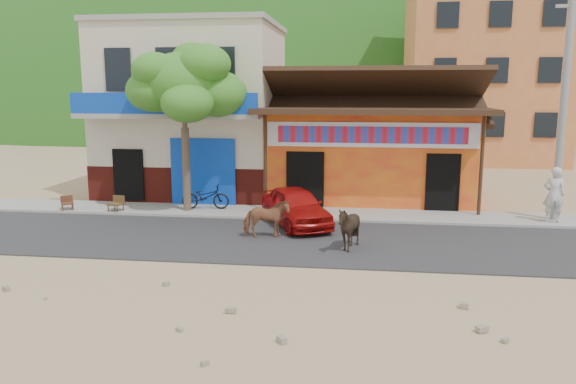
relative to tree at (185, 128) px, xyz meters
name	(u,v)px	position (x,y,z in m)	size (l,w,h in m)	color
ground	(293,268)	(4.60, -5.80, -3.12)	(120.00, 120.00, 0.00)	#9E825B
road	(303,241)	(4.60, -3.30, -3.10)	(60.00, 5.00, 0.04)	#28282B
sidewalk	(313,214)	(4.60, 0.20, -3.06)	(60.00, 2.00, 0.12)	gray
dance_club	(370,154)	(6.60, 4.20, -1.32)	(8.00, 6.00, 3.60)	orange
cafe_building	(195,112)	(-0.90, 4.20, 0.38)	(7.00, 6.00, 7.00)	beige
apartment_front	(481,65)	(13.60, 18.20, 2.88)	(9.00, 9.00, 12.00)	#CC723F
hillside	(353,36)	(4.60, 64.20, 8.88)	(100.00, 40.00, 24.00)	#194C14
tree	(185,128)	(0.00, 0.00, 0.00)	(3.00, 3.00, 6.00)	#2D721E
utility_pole	(564,100)	(12.80, 0.20, 1.00)	(0.24, 0.24, 8.00)	gray
cow_tan	(266,219)	(3.46, -3.14, -2.49)	(0.63, 1.39, 1.17)	#935A3A
cow_dark	(349,228)	(5.96, -4.15, -2.44)	(1.03, 1.15, 1.27)	black
red_car	(296,206)	(4.16, -1.44, -2.45)	(1.49, 3.72, 1.27)	#A50E0B
scooter	(205,197)	(0.60, 0.29, -2.55)	(0.60, 1.73, 0.91)	black
pedestrian	(554,195)	(12.60, -0.23, -2.07)	(0.68, 0.44, 1.86)	silver
cafe_chair_left	(115,197)	(-2.53, -0.50, -2.49)	(0.47, 0.47, 1.01)	#492D18
cafe_chair_right	(67,197)	(-4.40, -0.50, -2.53)	(0.43, 0.43, 0.93)	#492718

